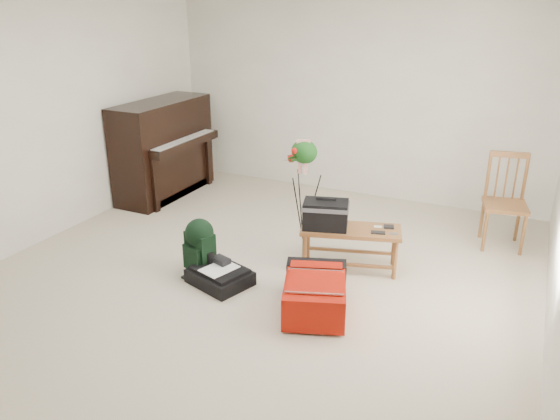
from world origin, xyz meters
The scene contains 10 objects.
floor centered at (0.00, 0.00, 0.00)m, with size 5.00×5.50×0.01m, color beige.
wall_back centered at (0.00, 2.75, 1.25)m, with size 5.00×0.04×2.50m, color white.
wall_left centered at (-2.50, 0.00, 1.25)m, with size 0.04×5.50×2.50m, color white.
piano centered at (-2.19, 1.60, 0.60)m, with size 0.71×1.50×1.25m.
bench centered at (0.57, 0.58, 0.51)m, with size 1.02×0.63×0.73m.
dining_chair centered at (2.02, 1.81, 0.48)m, with size 0.51×0.51×0.99m.
red_suitcase centered at (0.73, -0.23, 0.17)m, with size 0.72×0.89×0.32m.
black_duffel centered at (-0.24, -0.22, 0.08)m, with size 0.64×0.57×0.22m.
green_backpack centered at (-0.52, -0.12, 0.31)m, with size 0.32×0.30×0.56m.
flower_stand centered at (0.06, 1.02, 0.56)m, with size 0.44×0.44×1.16m.
Camera 1 is at (2.19, -4.01, 2.49)m, focal length 35.00 mm.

